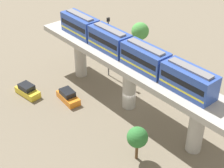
# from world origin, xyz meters

# --- Properties ---
(ground_plane) EXTENTS (120.00, 120.00, 0.00)m
(ground_plane) POSITION_xyz_m (0.00, 0.00, 0.00)
(ground_plane) COLOR #706654
(viaduct) EXTENTS (5.20, 35.80, 7.53)m
(viaduct) POSITION_xyz_m (0.00, 0.00, 5.89)
(viaduct) COLOR #A8A59E
(viaduct) RESTS_ON ground
(train) EXTENTS (2.64, 27.45, 3.24)m
(train) POSITION_xyz_m (0.00, 0.81, 9.06)
(train) COLOR #2D4CA5
(train) RESTS_ON viaduct
(parked_car_orange) EXTENTS (2.13, 4.33, 1.76)m
(parked_car_orange) POSITION_xyz_m (-5.86, 6.87, 0.74)
(parked_car_orange) COLOR orange
(parked_car_orange) RESTS_ON ground
(parked_car_yellow) EXTENTS (2.34, 4.40, 1.76)m
(parked_car_yellow) POSITION_xyz_m (-9.67, 12.17, 0.74)
(parked_car_yellow) COLOR yellow
(parked_car_yellow) RESTS_ON ground
(tree_near_viaduct) EXTENTS (2.49, 2.49, 4.55)m
(tree_near_viaduct) POSITION_xyz_m (-6.37, -8.21, 3.26)
(tree_near_viaduct) COLOR brown
(tree_near_viaduct) RESTS_ON ground
(tree_mid_lot) EXTENTS (3.29, 3.29, 5.17)m
(tree_mid_lot) POSITION_xyz_m (14.24, 12.36, 3.50)
(tree_mid_lot) COLOR brown
(tree_mid_lot) RESTS_ON ground
(signal_post) EXTENTS (0.44, 0.28, 10.13)m
(signal_post) POSITION_xyz_m (3.40, 8.60, 5.59)
(signal_post) COLOR #4C4C51
(signal_post) RESTS_ON ground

